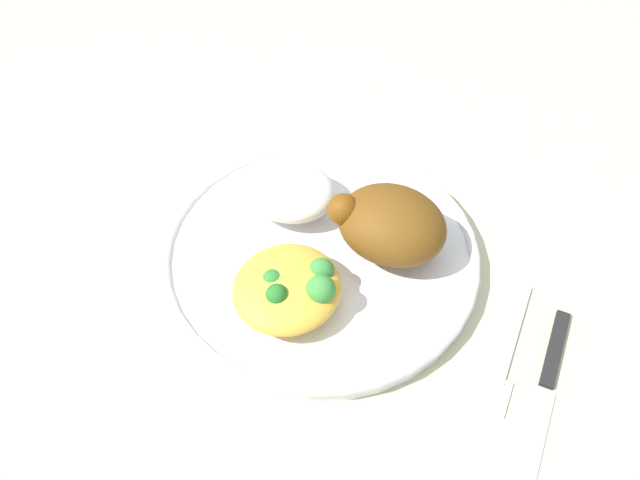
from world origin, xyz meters
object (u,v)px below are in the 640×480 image
roasted_chicken (390,224)px  rice_pile (287,189)px  mac_cheese_with_broccoli (288,287)px  plate (320,253)px  fork (509,351)px  knife (546,388)px

roasted_chicken → rice_pile: bearing=-4.3°
roasted_chicken → mac_cheese_with_broccoli: (0.06, 0.09, -0.02)m
plate → fork: (-0.19, 0.02, -0.01)m
knife → rice_pile: bearing=-15.6°
mac_cheese_with_broccoli → knife: 0.23m
plate → fork: size_ratio=2.13×
mac_cheese_with_broccoli → plate: bearing=-89.8°
plate → roasted_chicken: size_ratio=2.80×
mac_cheese_with_broccoli → fork: mac_cheese_with_broccoli is taller
roasted_chicken → knife: (-0.17, 0.07, -0.05)m
plate → knife: bearing=169.6°
mac_cheese_with_broccoli → fork: bearing=-167.0°
fork → mac_cheese_with_broccoli: bearing=13.0°
fork → knife: size_ratio=0.75×
fork → knife: bearing=150.2°
plate → roasted_chicken: bearing=-153.0°
rice_pile → fork: rice_pile is taller
rice_pile → mac_cheese_with_broccoli: bearing=118.0°
roasted_chicken → mac_cheese_with_broccoli: 0.11m
fork → roasted_chicken: bearing=-20.1°
knife → fork: bearing=-29.8°
plate → fork: bearing=173.8°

